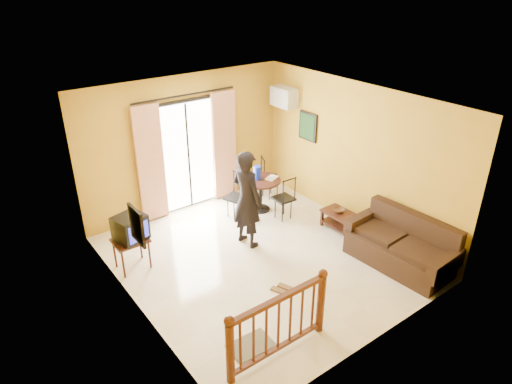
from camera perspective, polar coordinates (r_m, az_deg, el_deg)
ground at (r=8.14m, az=0.54°, el=-8.27°), size 5.00×5.00×0.00m
room_shell at (r=7.31m, az=0.60°, el=2.78°), size 5.00×5.00×5.00m
balcony_door at (r=9.41m, az=-8.45°, el=4.63°), size 2.25×0.14×2.46m
tv_table at (r=7.93m, az=-15.40°, el=-6.21°), size 0.56×0.46×0.56m
television at (r=7.79m, az=-15.44°, el=-4.35°), size 0.57×0.54×0.43m
picture_left at (r=6.26m, az=-14.67°, el=-4.07°), size 0.05×0.42×0.52m
dining_table at (r=9.43m, az=0.54°, el=0.76°), size 0.84×0.84×0.70m
water_jug at (r=9.32m, az=0.16°, el=2.43°), size 0.15×0.15×0.29m
serving_tray at (r=9.41m, az=1.97°, el=1.77°), size 0.33×0.28×0.02m
dining_chairs at (r=9.65m, az=0.88°, el=-2.26°), size 1.67×1.40×0.95m
air_conditioner at (r=9.84m, az=3.50°, el=11.76°), size 0.31×0.60×0.40m
botanical_print at (r=9.60m, az=6.50°, el=8.15°), size 0.05×0.50×0.60m
coffee_table at (r=8.99m, az=10.67°, el=-3.36°), size 0.45×0.80×0.36m
bowl at (r=8.97m, az=10.35°, el=-2.29°), size 0.26×0.26×0.07m
sofa at (r=8.23m, az=17.78°, el=-6.52°), size 0.96×1.90×0.89m
standing_person at (r=8.11m, az=-1.15°, el=-0.90°), size 0.53×0.72×1.82m
stair_balustrade at (r=6.06m, az=2.85°, el=-15.80°), size 1.63×0.13×1.04m
doormat at (r=6.54m, az=-0.65°, el=-18.62°), size 0.61×0.42×0.02m
sandals at (r=7.45m, az=3.25°, el=-11.97°), size 0.33×0.27×0.03m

